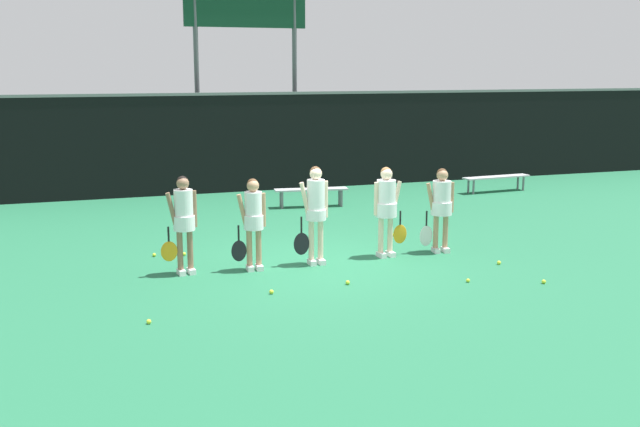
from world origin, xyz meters
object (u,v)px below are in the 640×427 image
tennis_ball_1 (184,254)px  tennis_ball_4 (149,322)px  bench_far (496,178)px  tennis_ball_5 (348,282)px  tennis_ball_7 (154,255)px  player_3 (386,204)px  tennis_ball_6 (271,292)px  player_1 (253,217)px  player_2 (315,207)px  scoreboard (246,30)px  bench_courtside (311,191)px  tennis_ball_2 (544,282)px  player_4 (441,203)px  tennis_ball_8 (394,235)px  tennis_ball_3 (468,280)px  tennis_ball_0 (499,263)px  player_0 (184,217)px

tennis_ball_1 → tennis_ball_4: (-1.06, -3.69, -0.00)m
bench_far → tennis_ball_1: 10.66m
tennis_ball_5 → tennis_ball_7: (-2.78, 2.91, -0.00)m
player_3 → tennis_ball_6: player_3 is taller
player_1 → player_2: 1.16m
scoreboard → tennis_ball_6: (-2.32, -11.06, -4.54)m
bench_courtside → player_2: size_ratio=1.07×
player_1 → tennis_ball_2: player_1 is taller
player_2 → tennis_ball_4: bearing=-144.9°
player_1 → tennis_ball_5: (1.23, -1.39, -0.91)m
tennis_ball_6 → scoreboard: bearing=78.2°
player_4 → tennis_ball_8: bearing=107.9°
tennis_ball_8 → tennis_ball_4: bearing=-144.6°
tennis_ball_7 → player_2: bearing=-29.0°
tennis_ball_2 → tennis_ball_7: (-5.85, 3.92, -0.00)m
tennis_ball_3 → tennis_ball_8: tennis_ball_8 is taller
bench_courtside → player_1: size_ratio=1.17×
player_4 → tennis_ball_1: bearing=172.7°
tennis_ball_0 → tennis_ball_3: bearing=-143.5°
player_1 → tennis_ball_0: 4.50m
tennis_ball_0 → tennis_ball_2: (0.03, -1.30, -0.00)m
player_2 → tennis_ball_6: 2.21m
tennis_ball_4 → player_2: bearing=35.6°
player_3 → player_1: bearing=179.2°
bench_far → tennis_ball_7: size_ratio=30.85×
bench_courtside → tennis_ball_7: bearing=-130.7°
scoreboard → tennis_ball_7: scoreboard is taller
bench_far → tennis_ball_8: (-5.18, -4.34, -0.36)m
player_1 → tennis_ball_5: bearing=-45.4°
player_4 → tennis_ball_8: size_ratio=22.97×
bench_courtside → player_3: player_3 is taller
tennis_ball_4 → bench_courtside: bearing=57.4°
bench_far → tennis_ball_0: bench_far is taller
tennis_ball_0 → tennis_ball_2: same height
tennis_ball_5 → tennis_ball_8: bearing=53.8°
player_2 → tennis_ball_7: 3.25m
bench_courtside → tennis_ball_7: size_ratio=27.74×
player_4 → tennis_ball_8: player_4 is taller
scoreboard → bench_courtside: size_ratio=3.08×
player_3 → tennis_ball_2: bearing=-59.3°
tennis_ball_0 → tennis_ball_3: size_ratio=1.12×
tennis_ball_3 → tennis_ball_8: size_ratio=0.91×
bench_far → player_4: 7.68m
player_2 → tennis_ball_4: player_2 is taller
bench_far → tennis_ball_1: bench_far is taller
player_0 → tennis_ball_1: size_ratio=24.81×
tennis_ball_0 → tennis_ball_1: (-5.28, 2.50, -0.00)m
player_1 → tennis_ball_6: (-0.09, -1.48, -0.91)m
tennis_ball_0 → player_3: bearing=144.2°
bench_far → tennis_ball_5: (-7.39, -7.36, -0.36)m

